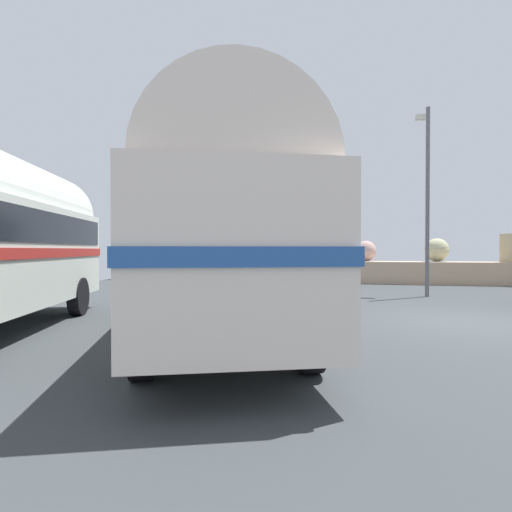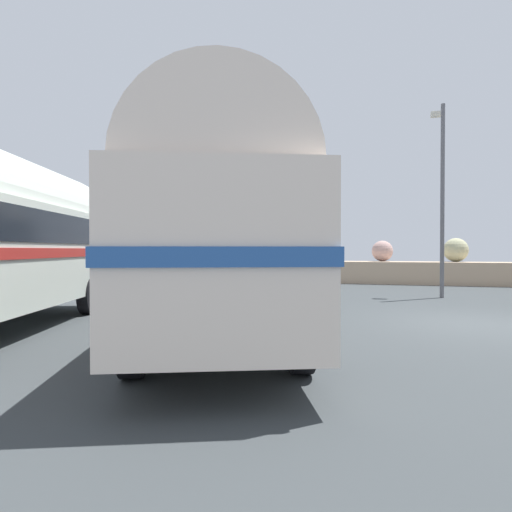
{
  "view_description": "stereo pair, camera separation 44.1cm",
  "coord_description": "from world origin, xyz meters",
  "views": [
    {
      "loc": [
        -2.55,
        -10.82,
        1.7
      ],
      "look_at": [
        -4.33,
        -2.86,
        1.58
      ],
      "focal_mm": 30.44,
      "sensor_mm": 36.0,
      "label": 1
    },
    {
      "loc": [
        -2.12,
        -10.71,
        1.7
      ],
      "look_at": [
        -4.33,
        -2.86,
        1.58
      ],
      "focal_mm": 30.44,
      "sensor_mm": 36.0,
      "label": 2
    }
  ],
  "objects": [
    {
      "name": "vintage_coach",
      "position": [
        -5.1,
        -2.89,
        2.05
      ],
      "size": [
        5.32,
        8.87,
        3.7
      ],
      "rotation": [
        0.0,
        0.0,
        0.37
      ],
      "color": "black",
      "rests_on": "ground"
    },
    {
      "name": "breakwater",
      "position": [
        -0.12,
        11.82,
        0.69
      ],
      "size": [
        31.36,
        2.05,
        2.45
      ],
      "color": "tan",
      "rests_on": "ground"
    },
    {
      "name": "lamp_post",
      "position": [
        0.01,
        5.63,
        3.78
      ],
      "size": [
        0.44,
        1.03,
        6.74
      ],
      "color": "#5B5B60",
      "rests_on": "ground"
    },
    {
      "name": "ground",
      "position": [
        0.0,
        0.0,
        0.01
      ],
      "size": [
        32.0,
        26.0,
        0.02
      ],
      "color": "#353A3C"
    }
  ]
}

